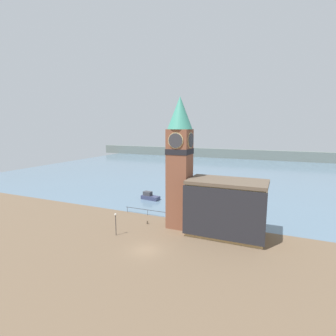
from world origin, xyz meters
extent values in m
plane|color=brown|center=(0.00, 0.00, 0.00)|extent=(160.00, 160.00, 0.00)
cube|color=slate|center=(0.00, 73.24, 0.00)|extent=(160.00, 120.00, 0.00)
cube|color=slate|center=(0.00, 113.24, 2.50)|extent=(180.00, 3.00, 5.00)
cube|color=#333338|center=(-6.58, 12.99, 1.05)|extent=(9.73, 0.08, 0.08)
cylinder|color=#333338|center=(-11.15, 12.99, 0.53)|extent=(0.07, 0.07, 1.05)
cylinder|color=#333338|center=(-6.58, 12.99, 0.53)|extent=(0.07, 0.07, 1.05)
cylinder|color=#333338|center=(-2.02, 12.99, 0.53)|extent=(0.07, 0.07, 1.05)
cube|color=brown|center=(1.07, 10.13, 8.26)|extent=(3.57, 3.57, 16.53)
cube|color=black|center=(1.07, 10.13, 12.92)|extent=(3.69, 3.69, 0.90)
cylinder|color=tan|center=(1.07, 8.29, 14.77)|extent=(2.54, 0.12, 2.54)
cylinder|color=#333338|center=(1.07, 8.20, 14.77)|extent=(2.31, 0.12, 2.31)
cylinder|color=tan|center=(2.91, 10.13, 14.77)|extent=(0.12, 2.54, 2.54)
cylinder|color=#333338|center=(2.99, 10.13, 14.77)|extent=(0.12, 2.31, 2.31)
cone|color=teal|center=(1.07, 10.13, 19.15)|extent=(4.10, 4.10, 5.24)
cube|color=tan|center=(9.09, 9.81, 4.15)|extent=(11.58, 6.26, 8.30)
cube|color=brown|center=(9.09, 9.81, 8.55)|extent=(11.98, 6.66, 0.50)
cube|color=#232328|center=(9.09, 6.53, 4.32)|extent=(12.08, 0.30, 7.64)
cube|color=silver|center=(-4.67, 24.72, 0.52)|extent=(5.89, 2.40, 1.05)
cube|color=#B2B2B2|center=(-5.69, 24.61, 1.59)|extent=(2.64, 1.52, 1.09)
cube|color=#333856|center=(-11.18, 23.09, 0.44)|extent=(4.56, 2.32, 0.89)
cube|color=#38383D|center=(-11.96, 23.18, 1.36)|extent=(2.06, 1.49, 0.94)
cylinder|color=brown|center=(-4.44, 8.82, 0.24)|extent=(0.26, 0.26, 0.49)
sphere|color=brown|center=(-4.44, 8.82, 0.49)|extent=(0.28, 0.28, 0.28)
cylinder|color=black|center=(-6.68, 2.58, 1.66)|extent=(0.10, 0.10, 3.31)
sphere|color=silver|center=(-6.68, 2.58, 3.41)|extent=(0.32, 0.32, 0.32)
camera|label=1|loc=(16.45, -30.04, 16.91)|focal=28.00mm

